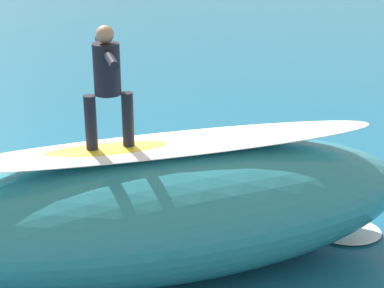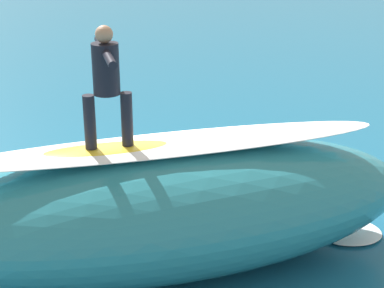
% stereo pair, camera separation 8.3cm
% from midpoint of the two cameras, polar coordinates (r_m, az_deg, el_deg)
% --- Properties ---
extents(ground_plane, '(120.00, 120.00, 0.00)m').
position_cam_midpoint_polar(ground_plane, '(10.51, -3.07, -6.38)').
color(ground_plane, '#196084').
extents(wave_crest, '(7.54, 4.66, 1.80)m').
position_cam_midpoint_polar(wave_crest, '(8.75, -2.24, -5.80)').
color(wave_crest, teal).
rests_on(wave_crest, ground_plane).
extents(wave_foam_lip, '(6.00, 2.72, 0.08)m').
position_cam_midpoint_polar(wave_foam_lip, '(8.36, -2.33, -0.06)').
color(wave_foam_lip, white).
rests_on(wave_foam_lip, wave_crest).
extents(surfboard_riding, '(2.03, 1.04, 0.10)m').
position_cam_midpoint_polar(surfboard_riding, '(8.21, -7.65, -0.57)').
color(surfboard_riding, yellow).
rests_on(surfboard_riding, wave_crest).
extents(surfer_riding, '(0.61, 1.46, 1.57)m').
position_cam_midpoint_polar(surfer_riding, '(7.90, -8.00, 5.92)').
color(surfer_riding, black).
rests_on(surfer_riding, surfboard_riding).
extents(surfboard_paddling, '(1.94, 1.57, 0.10)m').
position_cam_midpoint_polar(surfboard_paddling, '(11.55, 5.03, -3.50)').
color(surfboard_paddling, '#EAE5C6').
rests_on(surfboard_paddling, ground_plane).
extents(surfer_paddling, '(1.55, 1.16, 0.32)m').
position_cam_midpoint_polar(surfer_paddling, '(11.41, 5.63, -2.82)').
color(surfer_paddling, black).
rests_on(surfer_paddling, surfboard_paddling).
extents(foam_patch_near, '(1.08, 0.91, 0.08)m').
position_cam_midpoint_polar(foam_patch_near, '(10.21, 13.63, -7.64)').
color(foam_patch_near, white).
rests_on(foam_patch_near, ground_plane).
extents(foam_patch_mid, '(1.08, 1.11, 0.16)m').
position_cam_midpoint_polar(foam_patch_mid, '(12.53, -12.20, -1.70)').
color(foam_patch_mid, white).
rests_on(foam_patch_mid, ground_plane).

